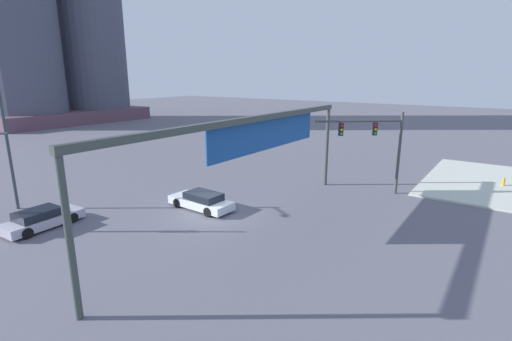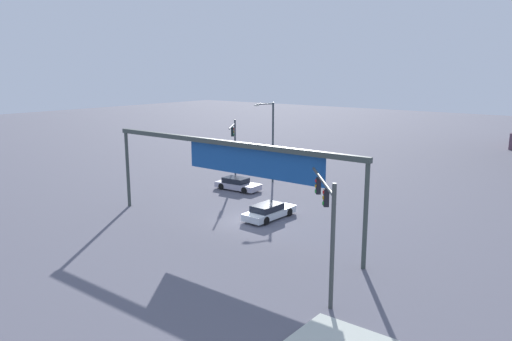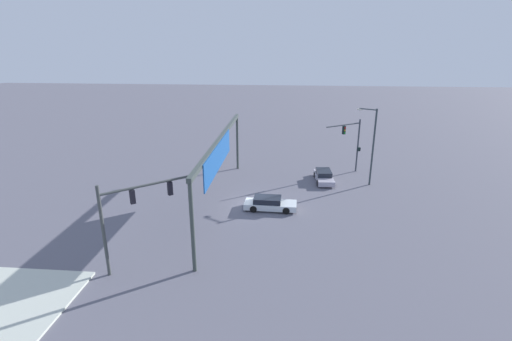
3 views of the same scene
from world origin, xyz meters
The scene contains 7 objects.
ground_plane centered at (0.00, 0.00, 0.00)m, with size 218.85×218.85×0.00m, color slate.
traffic_signal_near_corner centered at (10.89, -7.64, 4.40)m, with size 4.45×5.27×6.41m.
traffic_signal_opposite_side centered at (-10.68, 10.19, 4.20)m, with size 2.91×4.44×6.38m.
streetlamp_curved_arm centered at (-6.84, 11.55, 4.81)m, with size 1.26×2.05×8.37m.
overhead_sign_gantry centered at (0.83, -3.33, 5.64)m, with size 22.56×0.43×6.76m.
sedan_car_approaching centered at (0.64, 1.16, 0.58)m, with size 2.03×4.90×1.21m.
sedan_car_waiting_far centered at (-7.45, 6.84, 0.57)m, with size 4.63×2.07×1.21m.
Camera 3 is at (32.64, 2.65, 14.71)m, focal length 26.26 mm.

